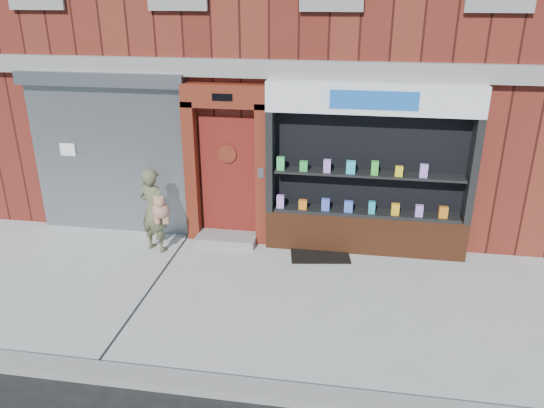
# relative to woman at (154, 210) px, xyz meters

# --- Properties ---
(ground) EXTENTS (80.00, 80.00, 0.00)m
(ground) POSITION_rel_woman_xyz_m (1.92, -1.21, -0.78)
(ground) COLOR #9E9E99
(ground) RESTS_ON ground
(curb) EXTENTS (60.00, 0.30, 0.12)m
(curb) POSITION_rel_woman_xyz_m (1.92, -3.36, -0.72)
(curb) COLOR gray
(curb) RESTS_ON ground
(building) EXTENTS (12.00, 8.16, 8.00)m
(building) POSITION_rel_woman_xyz_m (1.92, 4.78, 3.22)
(building) COLOR #5C1C15
(building) RESTS_ON ground
(shutter_bay) EXTENTS (3.10, 0.30, 3.04)m
(shutter_bay) POSITION_rel_woman_xyz_m (-1.08, 0.72, 0.94)
(shutter_bay) COLOR gray
(shutter_bay) RESTS_ON ground
(red_door_bay) EXTENTS (1.52, 0.58, 2.90)m
(red_door_bay) POSITION_rel_woman_xyz_m (1.17, 0.65, 0.68)
(red_door_bay) COLOR #5C1C0F
(red_door_bay) RESTS_ON ground
(pharmacy_bay) EXTENTS (3.50, 0.41, 3.00)m
(pharmacy_bay) POSITION_rel_woman_xyz_m (3.66, 0.60, 0.59)
(pharmacy_bay) COLOR #632E17
(pharmacy_bay) RESTS_ON ground
(woman) EXTENTS (0.67, 0.57, 1.53)m
(woman) POSITION_rel_woman_xyz_m (0.00, 0.00, 0.00)
(woman) COLOR brown
(woman) RESTS_ON ground
(doormat) EXTENTS (1.13, 0.87, 0.03)m
(doormat) POSITION_rel_woman_xyz_m (2.91, 0.28, -0.77)
(doormat) COLOR black
(doormat) RESTS_ON ground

